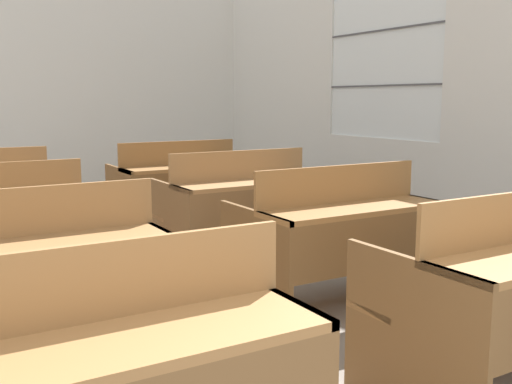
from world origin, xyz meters
name	(u,v)px	position (x,y,z in m)	size (l,w,h in m)	color
wall_back	(11,88)	(0.00, 7.22, 1.39)	(5.91, 0.06, 2.79)	silver
wall_right_with_window	(437,88)	(2.93, 3.54, 1.37)	(0.06, 7.19, 2.79)	silver
bench_second_left	(33,283)	(-0.67, 2.55, 0.46)	(1.14, 0.74, 0.89)	brown
bench_second_right	(338,238)	(1.06, 2.53, 0.46)	(1.14, 0.74, 0.89)	brown
bench_third_right	(240,207)	(1.06, 3.72, 0.46)	(1.14, 0.74, 0.89)	brown
bench_back_right	(179,188)	(1.07, 4.92, 0.46)	(1.14, 0.74, 0.89)	brown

